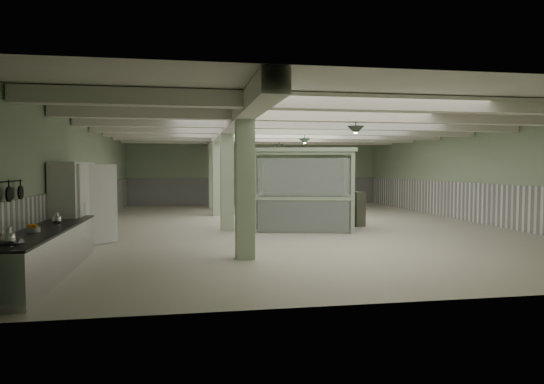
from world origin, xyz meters
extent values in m
plane|color=beige|center=(0.00, 0.00, 0.00)|extent=(20.00, 20.00, 0.00)
cube|color=silver|center=(0.00, 0.00, 3.60)|extent=(14.00, 20.00, 0.02)
cube|color=#9AAB88|center=(0.00, 10.00, 1.80)|extent=(14.00, 0.02, 3.60)
cube|color=#9AAB88|center=(0.00, -10.00, 1.80)|extent=(14.00, 0.02, 3.60)
cube|color=#9AAB88|center=(-7.00, 0.00, 1.80)|extent=(0.02, 20.00, 3.60)
cube|color=#9AAB88|center=(7.00, 0.00, 1.80)|extent=(0.02, 20.00, 3.60)
cube|color=white|center=(-6.97, 0.00, 0.75)|extent=(0.05, 19.90, 1.50)
cube|color=white|center=(6.97, 0.00, 0.75)|extent=(0.05, 19.90, 1.50)
cube|color=white|center=(0.00, 9.97, 0.75)|extent=(13.90, 0.05, 1.50)
cube|color=silver|center=(-2.50, 0.00, 3.38)|extent=(0.45, 19.90, 0.40)
cube|color=silver|center=(0.00, -7.50, 3.42)|extent=(13.90, 0.35, 0.32)
cube|color=silver|center=(0.00, -5.00, 3.42)|extent=(13.90, 0.35, 0.32)
cube|color=silver|center=(0.00, -2.50, 3.42)|extent=(13.90, 0.35, 0.32)
cube|color=silver|center=(0.00, 0.00, 3.42)|extent=(13.90, 0.35, 0.32)
cube|color=silver|center=(0.00, 2.50, 3.42)|extent=(13.90, 0.35, 0.32)
cube|color=silver|center=(0.00, 5.00, 3.42)|extent=(13.90, 0.35, 0.32)
cube|color=silver|center=(0.00, 7.50, 3.42)|extent=(13.90, 0.35, 0.32)
cube|color=#B5CDA5|center=(-2.50, -6.00, 1.80)|extent=(0.42, 0.42, 3.60)
cube|color=#B5CDA5|center=(-2.50, -1.00, 1.80)|extent=(0.42, 0.42, 3.60)
cube|color=#B5CDA5|center=(-2.50, 4.00, 1.80)|extent=(0.42, 0.42, 3.60)
cube|color=#B5CDA5|center=(-2.50, 8.00, 1.80)|extent=(0.42, 0.42, 3.60)
cylinder|color=black|center=(-6.93, -7.60, 1.85)|extent=(0.02, 1.20, 0.02)
cone|color=#2C3B2E|center=(0.50, -5.00, 3.05)|extent=(0.44, 0.44, 0.22)
cone|color=#2C3B2E|center=(0.50, 0.50, 3.05)|extent=(0.44, 0.44, 0.22)
cone|color=#2C3B2E|center=(0.50, 5.50, 3.05)|extent=(0.44, 0.44, 0.22)
cube|color=silver|center=(-6.54, -7.00, 0.44)|extent=(0.87, 5.18, 0.88)
cube|color=black|center=(-6.54, -7.00, 0.89)|extent=(0.91, 5.22, 0.04)
cylinder|color=#B2B2B7|center=(-6.60, -7.50, 0.94)|extent=(0.28, 0.28, 0.09)
cylinder|color=black|center=(-6.88, -7.84, 1.63)|extent=(0.04, 0.27, 0.27)
cylinder|color=black|center=(-6.88, -7.24, 1.63)|extent=(0.03, 0.26, 0.26)
cube|color=white|center=(-6.65, -4.00, 1.13)|extent=(0.62, 2.46, 2.26)
cube|color=white|center=(-6.31, -4.56, 1.13)|extent=(0.06, 0.92, 2.16)
cube|color=white|center=(-6.19, -3.33, 1.13)|extent=(0.68, 0.71, 2.16)
cube|color=silver|center=(-6.27, -4.56, 1.13)|extent=(0.02, 0.05, 0.30)
cube|color=silver|center=(-6.27, -3.44, 1.13)|extent=(0.02, 0.05, 0.30)
cube|color=#9DB38F|center=(-1.68, -1.71, 1.30)|extent=(0.14, 0.14, 2.59)
cube|color=#9DB38F|center=(-1.07, 0.81, 1.30)|extent=(0.14, 0.14, 2.59)
cube|color=#9DB38F|center=(1.34, -2.44, 1.30)|extent=(0.14, 0.14, 2.59)
cube|color=#9DB38F|center=(1.95, 0.08, 1.30)|extent=(0.14, 0.14, 2.59)
cube|color=#9DB38F|center=(0.13, -0.81, 2.65)|extent=(3.94, 3.55, 0.12)
cube|color=white|center=(-0.17, -2.07, 0.55)|extent=(2.84, 0.74, 1.05)
cube|color=silver|center=(-0.17, -2.07, 1.78)|extent=(2.84, 0.74, 1.22)
cube|color=white|center=(0.44, 0.45, 0.55)|extent=(2.84, 0.74, 1.05)
cube|color=silver|center=(0.44, 0.45, 1.78)|extent=(2.84, 0.74, 1.22)
cube|color=white|center=(-1.38, -0.45, 0.55)|extent=(0.62, 2.34, 1.05)
cube|color=silver|center=(-1.38, -0.45, 1.78)|extent=(0.62, 2.34, 1.22)
cube|color=white|center=(1.65, -1.18, 0.55)|extent=(0.62, 2.34, 1.05)
cube|color=silver|center=(1.65, -1.18, 1.78)|extent=(0.62, 2.34, 1.22)
cube|color=#525446|center=(2.15, -0.56, 0.61)|extent=(0.55, 0.66, 1.22)
camera|label=1|loc=(-3.80, -16.98, 2.11)|focal=32.00mm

